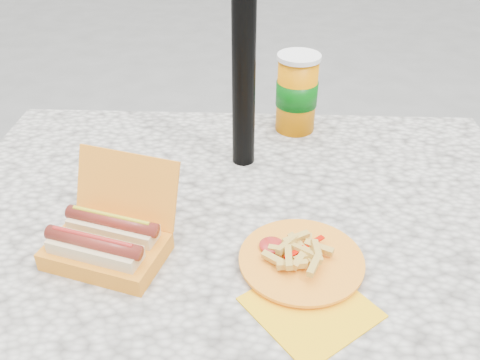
{
  "coord_description": "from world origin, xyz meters",
  "views": [
    {
      "loc": [
        0.04,
        -0.83,
        1.37
      ],
      "look_at": [
        -0.0,
        0.0,
        0.8
      ],
      "focal_mm": 38.0,
      "sensor_mm": 36.0,
      "label": 1
    }
  ],
  "objects_px": {
    "umbrella_pole": "(244,6)",
    "fries_plate": "(301,263)",
    "soda_cup": "(297,93)",
    "hotdog_box": "(107,241)"
  },
  "relations": [
    {
      "from": "fries_plate",
      "to": "soda_cup",
      "type": "xyz_separation_m",
      "value": [
        0.01,
        0.51,
        0.09
      ]
    },
    {
      "from": "umbrella_pole",
      "to": "hotdog_box",
      "type": "distance_m",
      "value": 0.51
    },
    {
      "from": "fries_plate",
      "to": "soda_cup",
      "type": "distance_m",
      "value": 0.52
    },
    {
      "from": "fries_plate",
      "to": "soda_cup",
      "type": "height_order",
      "value": "soda_cup"
    },
    {
      "from": "umbrella_pole",
      "to": "fries_plate",
      "type": "distance_m",
      "value": 0.5
    },
    {
      "from": "fries_plate",
      "to": "soda_cup",
      "type": "bearing_deg",
      "value": 88.66
    },
    {
      "from": "umbrella_pole",
      "to": "fries_plate",
      "type": "relative_size",
      "value": 6.74
    },
    {
      "from": "hotdog_box",
      "to": "soda_cup",
      "type": "xyz_separation_m",
      "value": [
        0.35,
        0.49,
        0.06
      ]
    },
    {
      "from": "umbrella_pole",
      "to": "soda_cup",
      "type": "xyz_separation_m",
      "value": [
        0.12,
        0.16,
        -0.25
      ]
    },
    {
      "from": "hotdog_box",
      "to": "soda_cup",
      "type": "relative_size",
      "value": 1.23
    }
  ]
}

